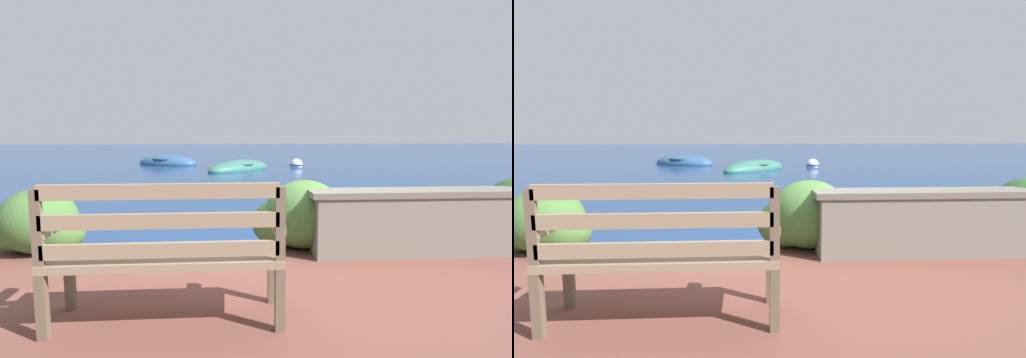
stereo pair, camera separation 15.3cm
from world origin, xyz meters
TOP-DOWN VIEW (x-y plane):
  - ground_plane at (0.00, 0.00)m, footprint 80.00×80.00m
  - park_bench at (-0.99, -1.87)m, footprint 1.48×0.48m
  - stone_wall at (1.28, -0.59)m, footprint 2.18×0.39m
  - hedge_clump_far_left at (-2.52, -0.25)m, footprint 0.97×0.70m
  - hedge_clump_left at (0.19, -0.28)m, footprint 1.06×0.76m
  - rowboat_nearest at (-0.13, 10.39)m, footprint 2.85×2.99m
  - rowboat_mid at (-3.12, 12.92)m, footprint 2.99×2.30m
  - mooring_buoy at (2.22, 11.49)m, footprint 0.54×0.54m

SIDE VIEW (x-z plane):
  - ground_plane at x=0.00m, z-range 0.00..0.00m
  - rowboat_nearest at x=-0.13m, z-range -0.27..0.39m
  - rowboat_mid at x=-3.12m, z-range -0.32..0.45m
  - mooring_buoy at x=2.22m, z-range -0.16..0.33m
  - hedge_clump_far_left at x=-2.52m, z-range 0.18..0.83m
  - hedge_clump_left at x=0.19m, z-range 0.17..0.89m
  - stone_wall at x=1.28m, z-range 0.22..0.88m
  - park_bench at x=-0.99m, z-range 0.24..1.17m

